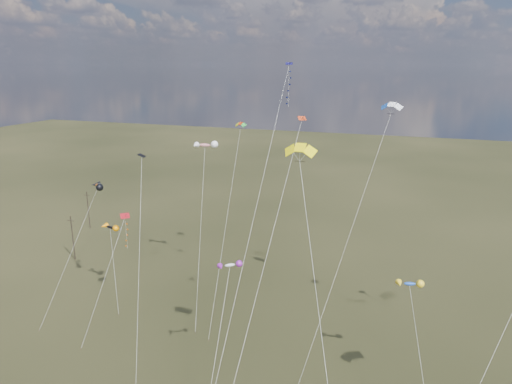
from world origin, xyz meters
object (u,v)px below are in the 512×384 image
(utility_pole_near, at_px, (73,238))
(utility_pole_far, at_px, (88,210))
(parafoil_yellow, at_px, (300,149))
(novelty_black_orange, at_px, (110,227))

(utility_pole_near, relative_size, utility_pole_far, 1.00)
(utility_pole_far, bearing_deg, utility_pole_near, -60.26)
(utility_pole_near, xyz_separation_m, parafoil_yellow, (45.63, -22.56, 22.16))
(novelty_black_orange, bearing_deg, parafoil_yellow, -24.48)
(parafoil_yellow, bearing_deg, novelty_black_orange, 155.52)
(parafoil_yellow, bearing_deg, utility_pole_far, 145.72)
(parafoil_yellow, bearing_deg, utility_pole_near, 153.69)
(utility_pole_near, height_order, parafoil_yellow, parafoil_yellow)
(utility_pole_far, distance_m, parafoil_yellow, 68.58)
(utility_pole_near, distance_m, novelty_black_orange, 18.10)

